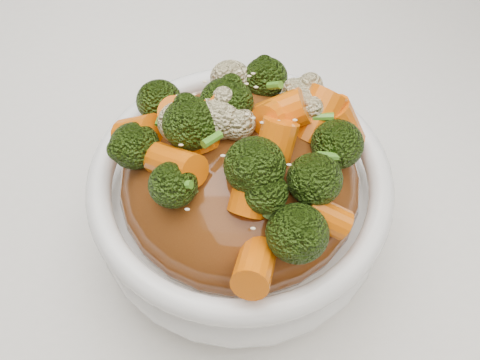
# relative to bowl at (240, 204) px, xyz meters

# --- Properties ---
(tablecloth) EXTENTS (1.20, 0.80, 0.04)m
(tablecloth) POSITION_rel_bowl_xyz_m (0.06, -0.04, -0.06)
(tablecloth) COLOR white
(tablecloth) RESTS_ON dining_table
(bowl) EXTENTS (0.23, 0.23, 0.08)m
(bowl) POSITION_rel_bowl_xyz_m (0.00, 0.00, 0.00)
(bowl) COLOR white
(bowl) RESTS_ON tablecloth
(sauce_base) EXTENTS (0.18, 0.18, 0.09)m
(sauce_base) POSITION_rel_bowl_xyz_m (0.00, 0.00, 0.03)
(sauce_base) COLOR #633011
(sauce_base) RESTS_ON bowl
(carrots) EXTENTS (0.18, 0.18, 0.05)m
(carrots) POSITION_rel_bowl_xyz_m (0.00, 0.00, 0.09)
(carrots) COLOR #E36207
(carrots) RESTS_ON sauce_base
(broccoli) EXTENTS (0.18, 0.18, 0.04)m
(broccoli) POSITION_rel_bowl_xyz_m (0.00, 0.00, 0.09)
(broccoli) COLOR black
(broccoli) RESTS_ON sauce_base
(cauliflower) EXTENTS (0.18, 0.18, 0.04)m
(cauliflower) POSITION_rel_bowl_xyz_m (0.00, 0.00, 0.09)
(cauliflower) COLOR #CDC08C
(cauliflower) RESTS_ON sauce_base
(scallions) EXTENTS (0.14, 0.14, 0.02)m
(scallions) POSITION_rel_bowl_xyz_m (0.00, 0.00, 0.09)
(scallions) COLOR #41801D
(scallions) RESTS_ON sauce_base
(sesame_seeds) EXTENTS (0.17, 0.17, 0.01)m
(sesame_seeds) POSITION_rel_bowl_xyz_m (0.00, -0.00, 0.09)
(sesame_seeds) COLOR beige
(sesame_seeds) RESTS_ON sauce_base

